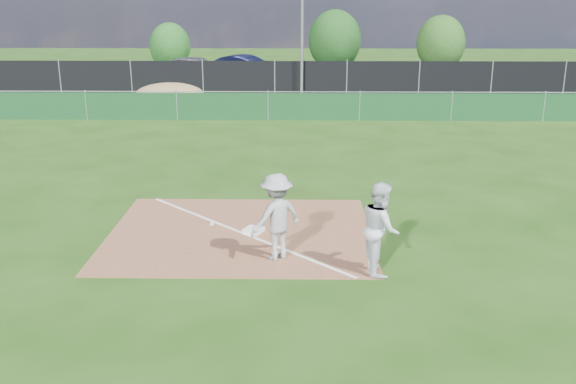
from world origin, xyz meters
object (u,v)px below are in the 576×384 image
(light_pole, at_px, (302,20))
(car_mid, at_px, (246,69))
(runner, at_px, (380,228))
(tree_left, at_px, (170,46))
(car_right, at_px, (348,73))
(first_base, at_px, (254,230))
(tree_mid, at_px, (335,40))
(car_left, at_px, (196,69))
(play_at_first, at_px, (277,217))
(tree_right, at_px, (441,43))

(light_pole, relative_size, car_mid, 1.60)
(runner, distance_m, car_mid, 29.47)
(light_pole, height_order, tree_left, light_pole)
(light_pole, distance_m, car_mid, 7.05)
(car_mid, xyz_separation_m, tree_left, (-5.93, 5.99, 0.93))
(car_right, bearing_deg, first_base, 170.36)
(light_pole, xyz_separation_m, first_base, (-1.19, -21.67, -3.94))
(tree_mid, bearing_deg, car_mid, -138.10)
(light_pole, distance_m, runner, 24.04)
(car_left, bearing_deg, light_pole, -113.65)
(car_right, relative_size, tree_mid, 1.08)
(light_pole, xyz_separation_m, car_right, (2.85, 4.05, -3.31))
(first_base, relative_size, car_left, 0.08)
(play_at_first, relative_size, car_mid, 0.40)
(car_left, distance_m, tree_left, 6.81)
(car_left, bearing_deg, runner, -150.51)
(light_pole, height_order, car_left, light_pole)
(first_base, height_order, play_at_first, play_at_first)
(tree_mid, bearing_deg, tree_left, 176.28)
(car_left, relative_size, tree_right, 1.22)
(play_at_first, bearing_deg, runner, -16.49)
(light_pole, distance_m, first_base, 22.05)
(light_pole, relative_size, play_at_first, 3.96)
(car_left, height_order, car_right, car_left)
(play_at_first, height_order, car_left, play_at_first)
(tree_mid, bearing_deg, first_base, -96.29)
(play_at_first, distance_m, car_left, 28.93)
(car_left, bearing_deg, play_at_first, -154.09)
(play_at_first, bearing_deg, tree_left, 104.33)
(tree_left, height_order, tree_right, tree_right)
(car_mid, bearing_deg, car_right, -78.76)
(light_pole, relative_size, tree_right, 2.01)
(car_mid, bearing_deg, tree_left, 66.86)
(light_pole, relative_size, tree_mid, 1.84)
(light_pole, height_order, tree_mid, light_pole)
(light_pole, bearing_deg, car_mid, 123.44)
(tree_mid, bearing_deg, light_pole, -102.62)
(car_left, distance_m, tree_right, 17.28)
(car_right, height_order, tree_right, tree_right)
(car_mid, bearing_deg, first_base, -153.05)
(first_base, bearing_deg, tree_left, 104.01)
(tree_right, bearing_deg, light_pole, -133.01)
(runner, height_order, car_mid, runner)
(tree_left, relative_size, tree_mid, 0.79)
(light_pole, xyz_separation_m, tree_mid, (2.35, 10.48, -1.76))
(play_at_first, xyz_separation_m, tree_mid, (2.95, 33.68, 1.31))
(play_at_first, bearing_deg, tree_right, 72.89)
(light_pole, distance_m, tree_right, 14.43)
(first_base, distance_m, car_right, 26.04)
(first_base, xyz_separation_m, car_mid, (-2.28, 26.93, 0.77))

